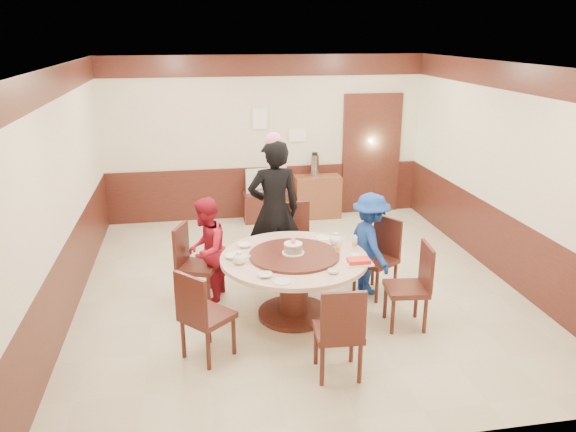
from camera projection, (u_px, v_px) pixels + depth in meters
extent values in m
plane|color=beige|center=(298.00, 286.00, 7.33)|extent=(6.00, 6.00, 0.00)
plane|color=white|center=(300.00, 65.00, 6.44)|extent=(6.00, 6.00, 0.00)
cube|color=beige|center=(266.00, 139.00, 9.69)|extent=(5.50, 0.04, 2.80)
cube|color=beige|center=(377.00, 288.00, 4.08)|extent=(5.50, 0.04, 2.80)
cube|color=beige|center=(64.00, 194.00, 6.43)|extent=(0.04, 6.00, 2.80)
cube|color=beige|center=(505.00, 173.00, 7.33)|extent=(0.04, 6.00, 2.80)
cube|color=#431B14|center=(298.00, 254.00, 7.18)|extent=(5.50, 6.00, 0.90)
cube|color=#431B14|center=(299.00, 81.00, 6.50)|extent=(5.50, 6.00, 0.35)
cube|color=#431B14|center=(371.00, 155.00, 10.06)|extent=(1.05, 0.08, 2.18)
cube|color=#8CD89A|center=(371.00, 155.00, 10.08)|extent=(0.88, 0.02, 2.05)
cylinder|color=#431B14|center=(294.00, 313.00, 6.57)|extent=(0.84, 0.84, 0.06)
cylinder|color=#431B14|center=(294.00, 288.00, 6.47)|extent=(0.33, 0.33, 0.65)
cylinder|color=beige|center=(294.00, 258.00, 6.35)|extent=(1.67, 1.67, 0.05)
cylinder|color=#431B14|center=(294.00, 255.00, 6.34)|extent=(1.02, 1.02, 0.03)
cube|color=#431B14|center=(376.00, 261.00, 6.99)|extent=(0.61, 0.61, 0.06)
cube|color=#431B14|center=(387.00, 236.00, 7.04)|extent=(0.26, 0.38, 0.50)
cube|color=#431B14|center=(375.00, 278.00, 7.07)|extent=(0.36, 0.36, 0.42)
cube|color=#431B14|center=(299.00, 243.00, 7.56)|extent=(0.48, 0.48, 0.06)
cube|color=#431B14|center=(294.00, 219.00, 7.67)|extent=(0.42, 0.08, 0.50)
cube|color=#431B14|center=(299.00, 260.00, 7.64)|extent=(0.36, 0.36, 0.42)
cube|color=#431B14|center=(199.00, 267.00, 6.81)|extent=(0.57, 0.57, 0.06)
cube|color=#431B14|center=(181.00, 245.00, 6.76)|extent=(0.19, 0.41, 0.50)
cube|color=#431B14|center=(200.00, 285.00, 6.88)|extent=(0.36, 0.36, 0.42)
cube|color=#431B14|center=(208.00, 316.00, 5.63)|extent=(0.62, 0.62, 0.06)
cube|color=#431B14|center=(191.00, 300.00, 5.39)|extent=(0.31, 0.34, 0.50)
cube|color=#431B14|center=(209.00, 337.00, 5.71)|extent=(0.36, 0.36, 0.42)
cube|color=#431B14|center=(338.00, 332.00, 5.34)|extent=(0.47, 0.47, 0.06)
cube|color=#431B14|center=(343.00, 317.00, 5.06)|extent=(0.42, 0.07, 0.50)
cube|color=#431B14|center=(337.00, 354.00, 5.42)|extent=(0.36, 0.36, 0.42)
cube|color=#431B14|center=(406.00, 289.00, 6.23)|extent=(0.49, 0.49, 0.06)
cube|color=#431B14|center=(427.00, 266.00, 6.15)|extent=(0.09, 0.42, 0.50)
cube|color=#431B14|center=(405.00, 308.00, 6.30)|extent=(0.36, 0.36, 0.42)
imported|color=black|center=(274.00, 210.00, 7.34)|extent=(0.72, 0.50, 1.88)
imported|color=maroon|center=(206.00, 250.00, 6.77)|extent=(0.66, 0.75, 1.31)
imported|color=navy|center=(370.00, 244.00, 6.99)|extent=(0.59, 0.90, 1.30)
cylinder|color=white|center=(293.00, 253.00, 6.35)|extent=(0.26, 0.26, 0.01)
cylinder|color=gray|center=(293.00, 248.00, 6.34)|extent=(0.21, 0.21, 0.09)
cylinder|color=white|center=(293.00, 244.00, 6.32)|extent=(0.21, 0.21, 0.01)
sphere|color=pink|center=(293.00, 241.00, 6.31)|extent=(0.06, 0.06, 0.06)
ellipsoid|color=white|center=(240.00, 259.00, 6.12)|extent=(0.17, 0.15, 0.13)
ellipsoid|color=white|center=(336.00, 240.00, 6.68)|extent=(0.17, 0.15, 0.13)
imported|color=white|center=(245.00, 245.00, 6.62)|extent=(0.16, 0.16, 0.04)
imported|color=white|center=(333.00, 272.00, 5.90)|extent=(0.12, 0.12, 0.04)
imported|color=white|center=(265.00, 275.00, 5.81)|extent=(0.15, 0.15, 0.04)
imported|color=white|center=(355.00, 256.00, 6.31)|extent=(0.13, 0.13, 0.04)
imported|color=white|center=(233.00, 257.00, 6.28)|extent=(0.16, 0.16, 0.04)
cylinder|color=white|center=(282.00, 282.00, 5.69)|extent=(0.18, 0.18, 0.01)
cylinder|color=white|center=(323.00, 238.00, 6.88)|extent=(0.18, 0.18, 0.01)
cube|color=white|center=(359.00, 263.00, 6.13)|extent=(0.30, 0.20, 0.02)
cube|color=red|center=(359.00, 261.00, 6.12)|extent=(0.24, 0.15, 0.04)
cylinder|color=silver|center=(338.00, 248.00, 6.37)|extent=(0.06, 0.06, 0.16)
cylinder|color=silver|center=(355.00, 243.00, 6.51)|extent=(0.06, 0.06, 0.16)
cube|color=#431B14|center=(268.00, 206.00, 9.82)|extent=(0.85, 0.45, 0.50)
imported|color=gray|center=(268.00, 181.00, 9.67)|extent=(0.74, 0.22, 0.42)
cube|color=brown|center=(317.00, 196.00, 9.95)|extent=(0.80, 0.40, 0.75)
cylinder|color=silver|center=(315.00, 166.00, 9.76)|extent=(0.15, 0.15, 0.38)
cube|color=white|center=(260.00, 119.00, 9.52)|extent=(0.25, 0.00, 0.35)
cube|color=white|center=(297.00, 135.00, 9.72)|extent=(0.30, 0.00, 0.22)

